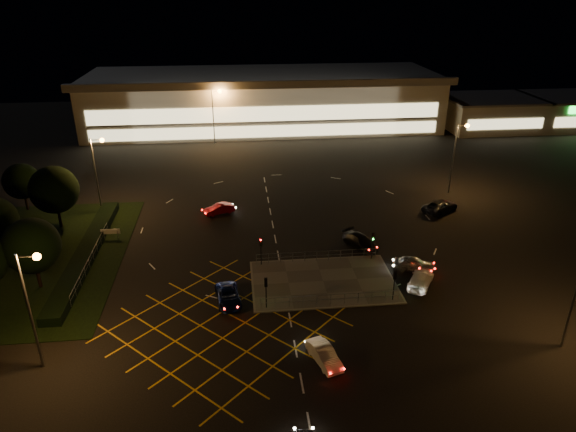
{
  "coord_description": "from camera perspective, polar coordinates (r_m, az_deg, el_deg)",
  "views": [
    {
      "loc": [
        -6.2,
        -45.67,
        27.49
      ],
      "look_at": [
        -0.29,
        9.97,
        2.0
      ],
      "focal_mm": 32.0,
      "sensor_mm": 36.0,
      "label": 1
    }
  ],
  "objects": [
    {
      "name": "pedestrian_island",
      "position": [
        52.22,
        3.92,
        -7.26
      ],
      "size": [
        14.0,
        9.0,
        0.12
      ],
      "primitive_type": "cube",
      "color": "#4C4944",
      "rests_on": "ground"
    },
    {
      "name": "streetlight_nw",
      "position": [
        69.23,
        -20.37,
        5.34
      ],
      "size": [
        1.78,
        0.56,
        10.03
      ],
      "color": "slate",
      "rests_on": "ground"
    },
    {
      "name": "tree_c",
      "position": [
        67.41,
        -24.55,
        2.67
      ],
      "size": [
        5.76,
        5.76,
        7.84
      ],
      "color": "black",
      "rests_on": "ground"
    },
    {
      "name": "car_far_dkgrey",
      "position": [
        58.94,
        8.05,
        -2.79
      ],
      "size": [
        4.04,
        5.28,
        1.43
      ],
      "primitive_type": "imported",
      "rotation": [
        0.0,
        0.0,
        0.48
      ],
      "color": "black",
      "rests_on": "ground"
    },
    {
      "name": "car_right_silver",
      "position": [
        55.41,
        13.81,
        -5.17
      ],
      "size": [
        4.56,
        2.85,
        1.45
      ],
      "primitive_type": "imported",
      "rotation": [
        0.0,
        0.0,
        1.28
      ],
      "color": "#B1B4B9",
      "rests_on": "ground"
    },
    {
      "name": "streetlight_far_right",
      "position": [
        104.56,
        14.93,
        12.15
      ],
      "size": [
        1.78,
        0.56,
        10.03
      ],
      "color": "slate",
      "rests_on": "ground"
    },
    {
      "name": "supermarket",
      "position": [
        110.06,
        -2.78,
        12.84
      ],
      "size": [
        72.0,
        26.5,
        10.5
      ],
      "color": "beige",
      "rests_on": "ground"
    },
    {
      "name": "grass_verge",
      "position": [
        62.44,
        -25.84,
        -4.25
      ],
      "size": [
        18.0,
        30.0,
        0.08
      ],
      "primitive_type": "cube",
      "color": "black",
      "rests_on": "ground"
    },
    {
      "name": "retail_unit_b",
      "position": [
        123.15,
        28.22,
        10.28
      ],
      "size": [
        14.8,
        14.8,
        6.35
      ],
      "color": "beige",
      "rests_on": "ground"
    },
    {
      "name": "signal_se",
      "position": [
        49.06,
        11.76,
        -6.89
      ],
      "size": [
        0.28,
        0.3,
        3.15
      ],
      "rotation": [
        0.0,
        0.0,
        3.14
      ],
      "color": "black",
      "rests_on": "pedestrian_island"
    },
    {
      "name": "car_queue_white",
      "position": [
        42.12,
        4.04,
        -15.13
      ],
      "size": [
        2.64,
        4.31,
        1.34
      ],
      "primitive_type": "imported",
      "rotation": [
        0.0,
        0.0,
        0.32
      ],
      "color": "white",
      "rests_on": "ground"
    },
    {
      "name": "signal_sw",
      "position": [
        47.01,
        -2.47,
        -7.84
      ],
      "size": [
        0.28,
        0.3,
        3.15
      ],
      "rotation": [
        0.0,
        0.0,
        3.14
      ],
      "color": "black",
      "rests_on": "pedestrian_island"
    },
    {
      "name": "signal_nw",
      "position": [
        53.92,
        -3.03,
        -3.31
      ],
      "size": [
        0.28,
        0.3,
        3.15
      ],
      "color": "black",
      "rests_on": "pedestrian_island"
    },
    {
      "name": "streetlight_ne",
      "position": [
        75.42,
        18.32,
        7.14
      ],
      "size": [
        1.78,
        0.56,
        10.03
      ],
      "color": "slate",
      "rests_on": "ground"
    },
    {
      "name": "car_east_grey",
      "position": [
        70.3,
        16.56,
        1.07
      ],
      "size": [
        5.88,
        5.04,
        1.5
      ],
      "primitive_type": "imported",
      "rotation": [
        0.0,
        0.0,
        2.15
      ],
      "color": "black",
      "rests_on": "ground"
    },
    {
      "name": "signal_ne",
      "position": [
        55.72,
        9.39,
        -2.67
      ],
      "size": [
        0.28,
        0.3,
        3.15
      ],
      "color": "black",
      "rests_on": "pedestrian_island"
    },
    {
      "name": "streetlight_far_left",
      "position": [
        96.04,
        -8.09,
        11.67
      ],
      "size": [
        1.78,
        0.56,
        10.03
      ],
      "color": "slate",
      "rests_on": "ground"
    },
    {
      "name": "car_circ_red",
      "position": [
        67.38,
        -7.67,
        0.79
      ],
      "size": [
        4.18,
        2.75,
        1.3
      ],
      "primitive_type": "imported",
      "rotation": [
        0.0,
        0.0,
        5.09
      ],
      "color": "maroon",
      "rests_on": "ground"
    },
    {
      "name": "retail_unit_a",
      "position": [
        115.08,
        21.47,
        10.65
      ],
      "size": [
        18.8,
        14.8,
        6.35
      ],
      "color": "beige",
      "rests_on": "ground"
    },
    {
      "name": "car_approach_white",
      "position": [
        52.87,
        14.52,
        -6.85
      ],
      "size": [
        4.15,
        5.04,
        1.38
      ],
      "primitive_type": "imported",
      "rotation": [
        0.0,
        0.0,
        2.58
      ],
      "color": "white",
      "rests_on": "ground"
    },
    {
      "name": "streetlight_sw",
      "position": [
        42.52,
        -26.57,
        -7.89
      ],
      "size": [
        1.78,
        0.56,
        10.03
      ],
      "color": "slate",
      "rests_on": "ground"
    },
    {
      "name": "hedge",
      "position": [
        60.67,
        -21.48,
        -3.78
      ],
      "size": [
        2.0,
        26.0,
        1.0
      ],
      "primitive_type": "cube",
      "color": "black",
      "rests_on": "ground"
    },
    {
      "name": "ground",
      "position": [
        53.66,
        1.44,
        -6.33
      ],
      "size": [
        180.0,
        180.0,
        0.0
      ],
      "primitive_type": "plane",
      "color": "black",
      "rests_on": "ground"
    },
    {
      "name": "car_left_blue",
      "position": [
        49.14,
        -6.67,
        -8.81
      ],
      "size": [
        2.72,
        4.89,
        1.29
      ],
      "primitive_type": "imported",
      "rotation": [
        0.0,
        0.0,
        0.13
      ],
      "color": "#0B1747",
      "rests_on": "ground"
    },
    {
      "name": "tree_d",
      "position": [
        75.08,
        -27.48,
        3.44
      ],
      "size": [
        4.68,
        4.68,
        6.37
      ],
      "color": "black",
      "rests_on": "ground"
    },
    {
      "name": "tree_e",
      "position": [
        54.77,
        -26.63,
        -2.96
      ],
      "size": [
        5.4,
        5.4,
        7.35
      ],
      "color": "black",
      "rests_on": "ground"
    }
  ]
}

